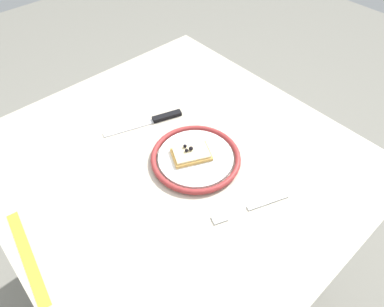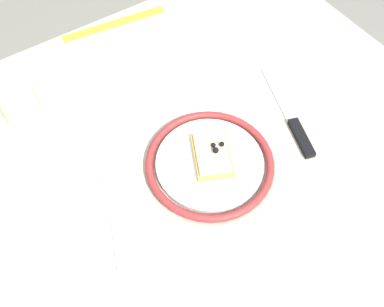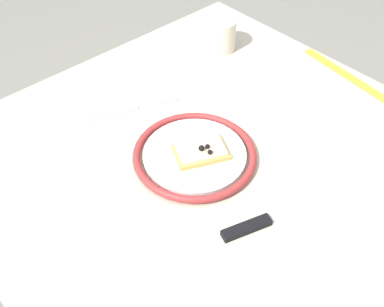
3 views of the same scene
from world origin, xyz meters
name	(u,v)px [view 3 (image 3 of 3)]	position (x,y,z in m)	size (l,w,h in m)	color
dining_table	(221,196)	(0.00, 0.00, 0.66)	(0.95, 0.90, 0.77)	#BCB29E
plate	(195,155)	(-0.05, -0.04, 0.77)	(0.24, 0.24, 0.02)	white
pizza_slice_near	(201,151)	(-0.04, -0.03, 0.79)	(0.10, 0.12, 0.03)	gold
knife	(263,222)	(0.15, -0.05, 0.77)	(0.09, 0.23, 0.01)	silver
fork	(135,108)	(-0.25, -0.03, 0.77)	(0.09, 0.19, 0.00)	silver
cup	(221,35)	(-0.29, 0.28, 0.81)	(0.08, 0.08, 0.08)	beige
measuring_tape	(345,74)	(-0.01, 0.42, 0.77)	(0.25, 0.02, 0.00)	yellow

